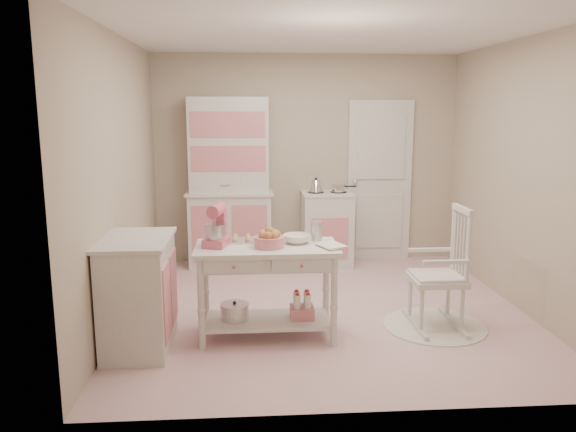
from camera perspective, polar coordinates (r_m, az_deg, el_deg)
The scene contains 14 objects.
room_shell at distance 5.24m, azimuth 3.96°, elevation 7.72°, with size 3.84×3.84×2.62m.
door at distance 7.31m, azimuth 9.27°, elevation 3.54°, with size 0.82×0.05×2.04m, color silver.
hutch at distance 6.90m, azimuth -5.97°, elevation 3.37°, with size 1.06×0.50×2.08m, color silver.
stove at distance 7.02m, azimuth 3.95°, elevation -1.28°, with size 0.62×0.57×0.92m, color silver.
base_cabinet at distance 4.75m, azimuth -14.95°, elevation -7.60°, with size 0.54×0.84×0.92m, color silver.
lace_rug at distance 5.32m, azimuth 14.62°, elevation -10.74°, with size 0.92×0.92×0.01m, color white.
rocking_chair at distance 5.15m, azimuth 14.91°, elevation -5.09°, with size 0.48×0.72×1.10m, color silver.
work_table at distance 4.83m, azimuth -2.13°, elevation -7.65°, with size 1.20×0.60×0.80m, color silver.
stand_mixer at distance 4.71m, azimuth -7.31°, elevation -1.03°, with size 0.20×0.28×0.34m, color #D65A77.
cookie_tray at distance 4.89m, azimuth -4.00°, elevation -2.47°, with size 0.34×0.24×0.02m, color silver.
bread_basket at distance 4.66m, azimuth -1.91°, elevation -2.65°, with size 0.25×0.25×0.09m, color #D87C88.
mixing_bowl at distance 4.80m, azimuth 0.90°, elevation -2.33°, with size 0.24×0.24×0.07m, color white.
metal_pitcher at distance 4.89m, azimuth 2.93°, elevation -1.53°, with size 0.10×0.10×0.17m, color silver.
recipe_book at distance 4.64m, azimuth 3.46°, elevation -3.16°, with size 0.18×0.25×0.02m, color white.
Camera 1 is at (-0.72, -5.18, 1.93)m, focal length 35.00 mm.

